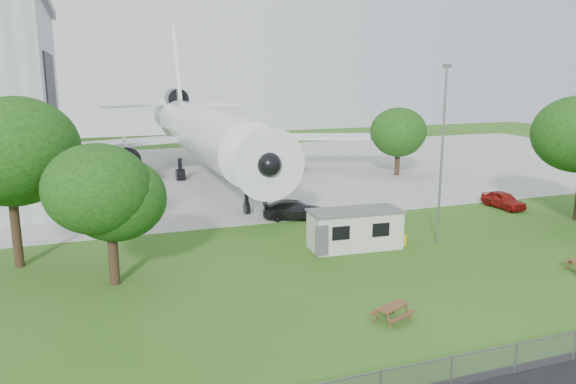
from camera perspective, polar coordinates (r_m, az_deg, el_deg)
name	(u,v)px	position (r m, az deg, el deg)	size (l,w,h in m)	color
ground	(375,290)	(31.35, 8.85, -9.82)	(160.00, 160.00, 0.00)	#447227
concrete_apron	(218,173)	(65.98, -7.17, 1.96)	(120.00, 46.00, 0.03)	#B7B7B2
airliner	(203,130)	(62.75, -8.64, 6.23)	(46.36, 47.73, 17.69)	white
site_cabin	(355,229)	(37.92, 6.82, -3.74)	(6.83, 3.09, 2.62)	beige
picnic_west	(392,320)	(27.97, 10.53, -12.71)	(1.80, 1.50, 0.76)	brown
fence	(493,378)	(24.33, 20.14, -17.33)	(58.00, 0.04, 1.30)	gray
lamp_mast	(442,157)	(39.15, 15.35, 3.44)	(0.16, 0.16, 12.00)	slate
tree_west_big	(8,155)	(36.67, -26.56, 3.39)	(7.84, 7.84, 10.81)	#382619
tree_west_small	(109,195)	(31.86, -17.70, -0.34)	(6.10, 6.10, 8.15)	#382619
tree_far_apron	(398,135)	(64.51, 11.15, 5.74)	(6.29, 6.29, 7.80)	#382619
car_ne_hatch	(503,200)	(52.05, 21.04, -0.77)	(1.69, 4.20, 1.43)	maroon
car_apron_van	(295,210)	(45.00, 0.74, -1.83)	(2.11, 5.20, 1.51)	black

